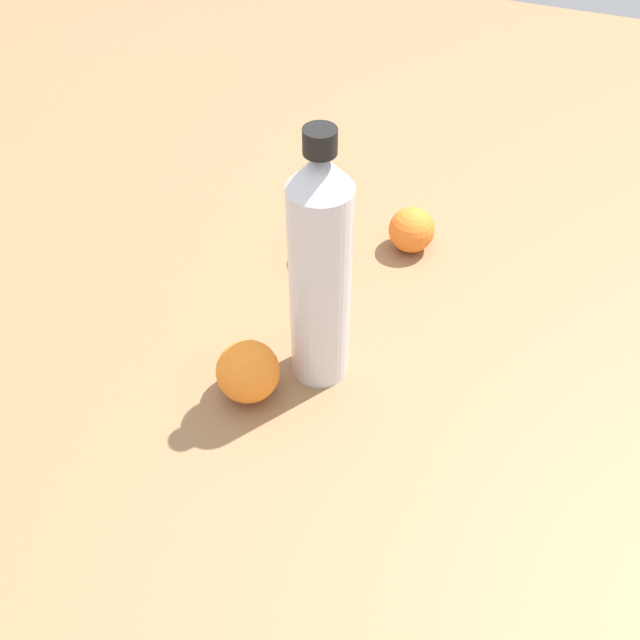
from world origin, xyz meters
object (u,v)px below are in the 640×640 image
(water_bottle, at_px, (320,273))
(orange_0, at_px, (323,239))
(orange_1, at_px, (248,371))
(orange_2, at_px, (412,230))

(water_bottle, bearing_deg, orange_0, 156.43)
(orange_0, relative_size, orange_1, 0.89)
(water_bottle, bearing_deg, orange_1, -86.91)
(orange_0, xyz_separation_m, orange_1, (0.26, 0.01, 0.00))
(orange_0, height_order, orange_2, same)
(orange_0, xyz_separation_m, orange_2, (-0.06, 0.11, -0.00))
(orange_2, bearing_deg, orange_0, -59.10)
(orange_0, relative_size, orange_2, 1.01)
(water_bottle, distance_m, orange_2, 0.28)
(water_bottle, relative_size, orange_2, 4.97)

